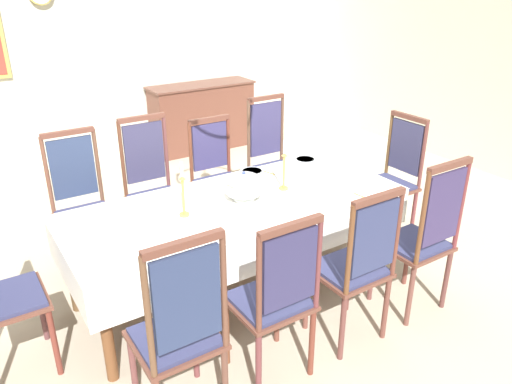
% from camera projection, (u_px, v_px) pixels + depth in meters
% --- Properties ---
extents(ground, '(7.68, 6.42, 0.04)m').
position_uv_depth(ground, '(223.00, 275.00, 4.09)').
color(ground, '#B8AB94').
extents(back_wall, '(7.68, 0.08, 3.01)m').
position_uv_depth(back_wall, '(87.00, 42.00, 5.98)').
color(back_wall, beige).
rests_on(back_wall, ground).
extents(dining_table, '(2.46, 1.01, 0.74)m').
position_uv_depth(dining_table, '(237.00, 211.00, 3.63)').
color(dining_table, brown).
rests_on(dining_table, ground).
extents(tablecloth, '(2.48, 1.03, 0.29)m').
position_uv_depth(tablecloth, '(237.00, 210.00, 3.63)').
color(tablecloth, white).
rests_on(tablecloth, dining_table).
extents(chair_south_a, '(0.44, 0.42, 1.18)m').
position_uv_depth(chair_south_a, '(180.00, 330.00, 2.51)').
color(chair_south_a, brown).
rests_on(chair_south_a, ground).
extents(chair_north_a, '(0.44, 0.42, 1.16)m').
position_uv_depth(chair_north_a, '(82.00, 203.00, 3.92)').
color(chair_north_a, brown).
rests_on(chair_north_a, ground).
extents(chair_south_b, '(0.44, 0.42, 1.10)m').
position_uv_depth(chair_south_b, '(275.00, 296.00, 2.82)').
color(chair_south_b, brown).
rests_on(chair_south_b, ground).
extents(chair_north_b, '(0.44, 0.42, 1.19)m').
position_uv_depth(chair_north_b, '(153.00, 186.00, 4.21)').
color(chair_north_b, brown).
rests_on(chair_north_b, ground).
extents(chair_south_c, '(0.44, 0.42, 1.11)m').
position_uv_depth(chair_south_c, '(356.00, 264.00, 3.13)').
color(chair_south_c, brown).
rests_on(chair_south_c, ground).
extents(chair_north_c, '(0.44, 0.42, 1.08)m').
position_uv_depth(chair_north_c, '(217.00, 175.00, 4.53)').
color(chair_north_c, brown).
rests_on(chair_north_c, ground).
extents(chair_south_d, '(0.44, 0.42, 1.18)m').
position_uv_depth(chair_south_d, '(423.00, 235.00, 3.42)').
color(chair_south_d, brown).
rests_on(chair_south_d, ground).
extents(chair_north_d, '(0.44, 0.42, 1.20)m').
position_uv_depth(chair_north_d, '(272.00, 158.00, 4.83)').
color(chair_north_d, brown).
rests_on(chair_north_d, ground).
extents(chair_head_east, '(0.42, 0.44, 1.13)m').
position_uv_depth(chair_head_east, '(393.00, 176.00, 4.47)').
color(chair_head_east, brown).
rests_on(chair_head_east, ground).
extents(soup_tureen, '(0.28, 0.28, 0.22)m').
position_uv_depth(soup_tureen, '(244.00, 186.00, 3.59)').
color(soup_tureen, white).
rests_on(soup_tureen, tablecloth).
extents(candlestick_west, '(0.07, 0.07, 0.39)m').
position_uv_depth(candlestick_west, '(183.00, 194.00, 3.33)').
color(candlestick_west, gold).
rests_on(candlestick_west, tablecloth).
extents(candlestick_east, '(0.07, 0.07, 0.39)m').
position_uv_depth(candlestick_east, '(284.00, 170.00, 3.74)').
color(candlestick_east, gold).
rests_on(candlestick_east, tablecloth).
extents(bowl_near_left, '(0.20, 0.20, 0.04)m').
position_uv_depth(bowl_near_left, '(252.00, 172.00, 4.07)').
color(bowl_near_left, white).
rests_on(bowl_near_left, tablecloth).
extents(bowl_near_right, '(0.18, 0.18, 0.04)m').
position_uv_depth(bowl_near_right, '(342.00, 194.00, 3.67)').
color(bowl_near_right, white).
rests_on(bowl_near_right, tablecloth).
extents(bowl_far_left, '(0.19, 0.19, 0.05)m').
position_uv_depth(bowl_far_left, '(305.00, 161.00, 4.30)').
color(bowl_far_left, white).
rests_on(bowl_far_left, tablecloth).
extents(spoon_primary, '(0.06, 0.17, 0.01)m').
position_uv_depth(spoon_primary, '(263.00, 170.00, 4.15)').
color(spoon_primary, gold).
rests_on(spoon_primary, tablecloth).
extents(spoon_secondary, '(0.04, 0.18, 0.01)m').
position_uv_depth(spoon_secondary, '(351.00, 192.00, 3.75)').
color(spoon_secondary, gold).
rests_on(spoon_secondary, tablecloth).
extents(sideboard, '(1.44, 0.48, 0.90)m').
position_uv_depth(sideboard, '(202.00, 117.00, 6.82)').
color(sideboard, brown).
rests_on(sideboard, ground).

